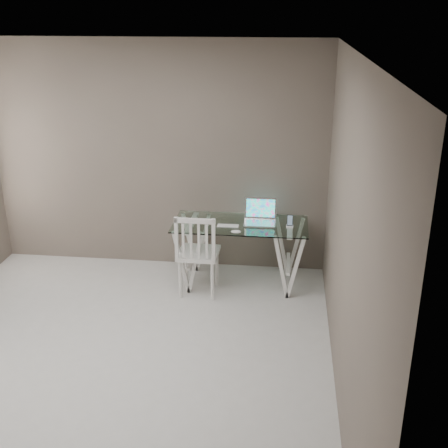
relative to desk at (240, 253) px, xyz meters
name	(u,v)px	position (x,y,z in m)	size (l,w,h in m)	color
room	(84,183)	(-1.09, -1.75, 1.33)	(4.50, 4.52, 2.71)	#B4B2AD
desk	(240,253)	(0.00, 0.00, 0.00)	(1.50, 0.70, 0.75)	silver
chair	(197,251)	(-0.44, -0.32, 0.15)	(0.44, 0.44, 0.96)	silver
laptop	(260,217)	(0.21, 0.09, 0.42)	(0.36, 0.30, 0.25)	#BCBCC1
keyboard	(228,226)	(-0.13, -0.10, 0.37)	(0.25, 0.11, 0.01)	silver
mouse	(236,232)	(-0.02, -0.29, 0.38)	(0.11, 0.06, 0.03)	white
phone_dock	(290,224)	(0.55, -0.05, 0.40)	(0.08, 0.08, 0.14)	white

